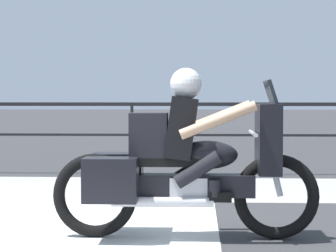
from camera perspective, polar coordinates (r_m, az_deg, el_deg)
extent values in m
plane|color=#38383A|center=(6.01, -8.18, -9.97)|extent=(120.00, 120.00, 0.00)
cube|color=#A8A59E|center=(9.32, -4.22, -5.43)|extent=(44.00, 2.40, 0.01)
cube|color=silver|center=(5.87, -10.82, -10.26)|extent=(3.08, 6.00, 0.01)
cube|color=black|center=(10.92, -3.17, 1.91)|extent=(36.00, 0.04, 0.06)
cube|color=black|center=(10.94, -3.16, -0.77)|extent=(36.00, 0.03, 0.04)
cylinder|color=black|center=(10.94, -3.16, -1.09)|extent=(0.05, 0.05, 1.21)
torus|color=black|center=(6.08, 9.43, -6.10)|extent=(0.78, 0.11, 0.78)
torus|color=black|center=(6.11, -6.39, -6.03)|extent=(0.78, 0.11, 0.78)
cube|color=black|center=(6.02, 1.50, -5.18)|extent=(1.27, 0.22, 0.20)
cube|color=silver|center=(6.03, 1.82, -5.66)|extent=(0.34, 0.26, 0.26)
ellipsoid|color=black|center=(5.99, 3.42, -2.52)|extent=(0.56, 0.30, 0.26)
cube|color=black|center=(6.00, -0.09, -3.08)|extent=(0.73, 0.28, 0.08)
cube|color=black|center=(6.01, 8.71, -1.10)|extent=(0.20, 0.54, 0.63)
cube|color=#1E232B|center=(6.00, 8.93, 2.87)|extent=(0.10, 0.46, 0.24)
cylinder|color=silver|center=(6.00, 7.39, -0.62)|extent=(0.04, 0.70, 0.04)
cylinder|color=silver|center=(5.89, -0.49, -6.64)|extent=(0.92, 0.09, 0.09)
cube|color=black|center=(5.82, -5.02, -4.70)|extent=(0.48, 0.28, 0.39)
cube|color=black|center=(6.30, -4.43, -4.14)|extent=(0.48, 0.28, 0.39)
cylinder|color=silver|center=(6.04, 9.17, -3.61)|extent=(0.18, 0.06, 0.53)
cube|color=black|center=(5.97, 1.19, -0.15)|extent=(0.31, 0.36, 0.58)
sphere|color=tan|center=(5.97, 1.57, 3.50)|extent=(0.23, 0.23, 0.23)
sphere|color=silver|center=(5.97, 1.57, 3.70)|extent=(0.29, 0.29, 0.29)
cylinder|color=black|center=(5.85, 2.62, -3.82)|extent=(0.44, 0.13, 0.34)
cylinder|color=black|center=(5.87, 4.08, -5.43)|extent=(0.11, 0.11, 0.15)
cube|color=black|center=(5.89, 4.57, -6.16)|extent=(0.20, 0.10, 0.09)
cylinder|color=black|center=(6.15, 2.62, -3.51)|extent=(0.44, 0.13, 0.34)
cylinder|color=black|center=(6.17, 4.01, -5.04)|extent=(0.11, 0.11, 0.15)
cube|color=black|center=(6.18, 4.48, -5.74)|extent=(0.20, 0.10, 0.09)
cylinder|color=tan|center=(5.67, 4.38, 0.51)|extent=(0.68, 0.09, 0.34)
cylinder|color=tan|center=(6.27, 4.22, 0.70)|extent=(0.68, 0.09, 0.34)
cube|color=black|center=(5.99, -1.68, -0.82)|extent=(0.34, 0.28, 0.41)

